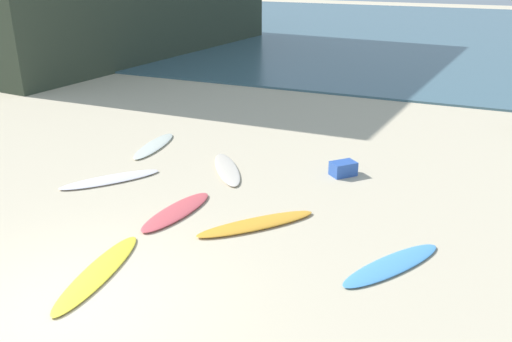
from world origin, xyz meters
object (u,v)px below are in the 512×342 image
Objects in this scene: surfboard_2 at (110,179)px; surfboard_6 at (154,146)px; surfboard_0 at (392,265)px; beach_cooler at (343,169)px; surfboard_1 at (256,224)px; surfboard_4 at (177,211)px; surfboard_5 at (98,272)px; surfboard_3 at (227,169)px.

surfboard_6 is at bearing 137.12° from surfboard_2.
surfboard_0 is 4.00m from beach_cooler.
surfboard_4 is (-1.68, -0.14, -0.00)m from surfboard_1.
surfboard_0 is 2.68m from surfboard_1.
beach_cooler reaches higher than surfboard_5.
surfboard_4 is at bearing -123.02° from surfboard_3.
surfboard_1 is 1.18× the size of surfboard_4.
surfboard_4 reaches higher than surfboard_0.
surfboard_3 is (2.17, 1.64, 0.00)m from surfboard_2.
surfboard_3 is at bearing 74.70° from surfboard_2.
surfboard_4 is at bearing -127.64° from beach_cooler.
beach_cooler reaches higher than surfboard_6.
surfboard_1 is 5.33m from surfboard_6.
surfboard_0 is 1.09× the size of surfboard_4.
surfboard_1 is at bearing 48.49° from surfboard_5.
surfboard_4 is at bearing 81.81° from surfboard_5.
surfboard_0 is at bearing -63.55° from beach_cooler.
surfboard_1 reaches higher than surfboard_2.
surfboard_1 is 4.21× the size of beach_cooler.
surfboard_0 is 1.01× the size of surfboard_6.
surfboard_0 is at bearing 144.96° from surfboard_6.
surfboard_5 is 4.26× the size of beach_cooler.
surfboard_6 is 3.82× the size of beach_cooler.
surfboard_0 is at bearing 18.14° from surfboard_5.
surfboard_5 is 1.11× the size of surfboard_6.
surfboard_5 is (-4.33, -2.12, 0.00)m from surfboard_0.
surfboard_4 is 3.56× the size of beach_cooler.
beach_cooler reaches higher than surfboard_3.
surfboard_1 is (-2.64, 0.43, 0.01)m from surfboard_0.
surfboard_3 is at bearing 83.08° from surfboard_5.
surfboard_3 is (-4.42, 2.76, 0.01)m from surfboard_0.
surfboard_2 is 5.41m from beach_cooler.
surfboard_1 is 0.99× the size of surfboard_5.
beach_cooler is (4.81, 2.46, 0.13)m from surfboard_2.
surfboard_6 is at bearing -175.67° from surfboard_0.
beach_cooler is (-1.78, 3.58, 0.13)m from surfboard_0.
surfboard_3 and surfboard_6 have the same top height.
beach_cooler is (2.64, 0.82, 0.13)m from surfboard_3.
surfboard_6 is at bearing -173.61° from surfboard_1.
surfboard_5 is 6.25m from beach_cooler.
surfboard_3 is 0.99× the size of surfboard_6.
surfboard_2 is 0.93× the size of surfboard_5.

